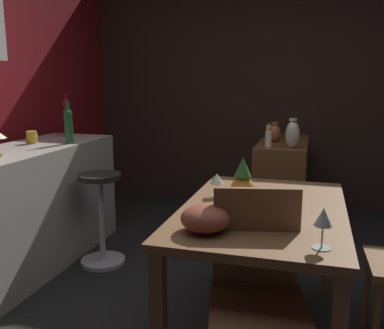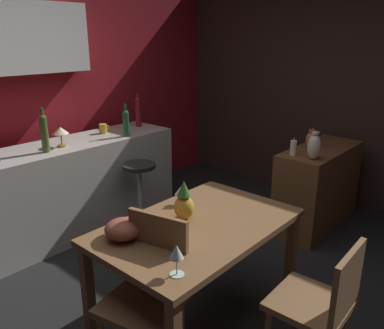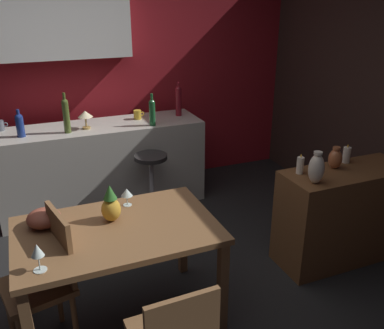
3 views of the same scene
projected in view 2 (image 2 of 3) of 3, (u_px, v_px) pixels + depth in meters
The scene contains 22 objects.
ground_plane at pixel (186, 295), 2.94m from camera, with size 9.00×9.00×0.00m, color black.
wall_kitchen_back at pixel (22, 85), 3.76m from camera, with size 5.20×0.33×2.60m.
wall_side_right at pixel (313, 87), 4.53m from camera, with size 0.10×4.40×2.60m, color #33231E.
dining_table at pixel (197, 236), 2.47m from camera, with size 1.29×0.83×0.74m.
kitchen_counter at pixel (76, 186), 3.84m from camera, with size 2.10×0.60×0.90m, color #B2ADA3.
sideboard_cabinet at pixel (318, 187), 3.94m from camera, with size 1.10×0.44×0.82m, color brown.
chair_near_window at pixel (148, 290), 2.17m from camera, with size 0.48×0.48×0.93m.
chair_by_doorway at pixel (321, 304), 2.10m from camera, with size 0.41×0.41×0.85m.
bar_stool at pixel (140, 196), 3.81m from camera, with size 0.34×0.34×0.70m.
wine_glass_left at pixel (180, 191), 2.69m from camera, with size 0.08×0.08×0.13m.
wine_glass_right at pixel (177, 253), 1.88m from camera, with size 0.07×0.07×0.17m.
pineapple_centerpiece at pixel (184, 203), 2.48m from camera, with size 0.13×0.13×0.26m.
fruit_bowl at pixel (123, 229), 2.25m from camera, with size 0.22×0.22×0.12m, color #9E4C38.
wine_bottle_ruby at pixel (138, 111), 4.30m from camera, with size 0.07×0.07×0.37m.
wine_bottle_green at pixel (126, 122), 3.89m from camera, with size 0.06×0.06×0.33m.
wine_bottle_olive at pixel (44, 132), 3.34m from camera, with size 0.06×0.06×0.39m.
cup_mustard at pixel (103, 129), 4.04m from camera, with size 0.12×0.08×0.10m.
counter_lamp at pixel (61, 132), 3.52m from camera, with size 0.15×0.15×0.18m.
pillar_candle_tall at pixel (293, 148), 3.56m from camera, with size 0.06×0.06×0.16m.
pillar_candle_short at pixel (313, 137), 3.95m from camera, with size 0.06×0.06×0.16m.
vase_copper at pixel (311, 140), 3.78m from camera, with size 0.11×0.11×0.18m.
vase_ceramic_ivory at pixel (314, 147), 3.42m from camera, with size 0.12×0.12×0.25m.
Camera 2 is at (-1.83, -1.68, 1.86)m, focal length 36.35 mm.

